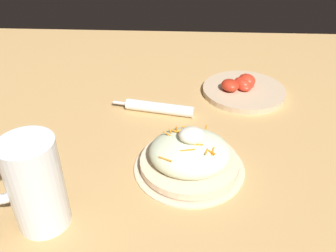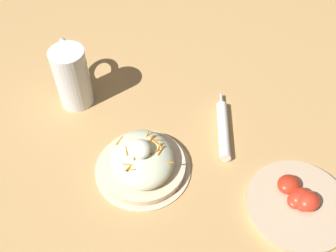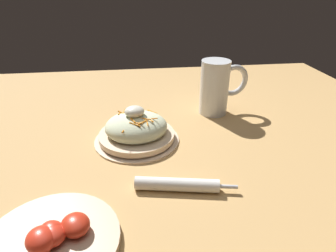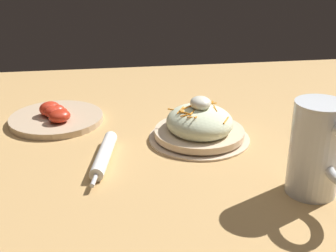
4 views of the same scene
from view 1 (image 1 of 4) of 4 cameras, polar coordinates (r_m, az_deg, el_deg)
ground_plane at (r=0.79m, az=-5.37°, el=-3.04°), size 1.43×1.43×0.00m
salad_plate at (r=0.71m, az=3.41°, el=-4.80°), size 0.22×0.22×0.10m
beer_mug at (r=0.61m, az=-20.31°, el=-9.00°), size 0.15×0.09×0.16m
napkin_roll at (r=0.89m, az=-1.47°, el=2.85°), size 0.20×0.06×0.03m
tomato_plate at (r=0.99m, az=11.70°, el=5.77°), size 0.22×0.22×0.05m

